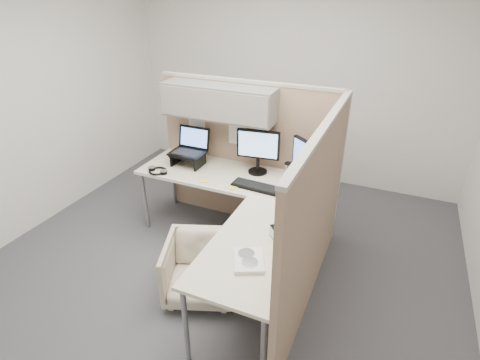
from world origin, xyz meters
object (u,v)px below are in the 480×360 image
at_px(office_chair, 200,266).
at_px(monitor_left, 258,148).
at_px(keyboard, 257,187).
at_px(desk, 237,202).

xyz_separation_m(office_chair, monitor_left, (0.10, 1.11, 0.70)).
bearing_deg(monitor_left, office_chair, -102.28).
bearing_deg(keyboard, monitor_left, 114.12).
bearing_deg(office_chair, keyboard, 54.15).
relative_size(desk, office_chair, 3.31).
relative_size(office_chair, monitor_left, 1.30).
xyz_separation_m(office_chair, keyboard, (0.22, 0.79, 0.44)).
relative_size(office_chair, keyboard, 1.20).
height_order(desk, office_chair, desk).
bearing_deg(office_chair, desk, 57.61).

